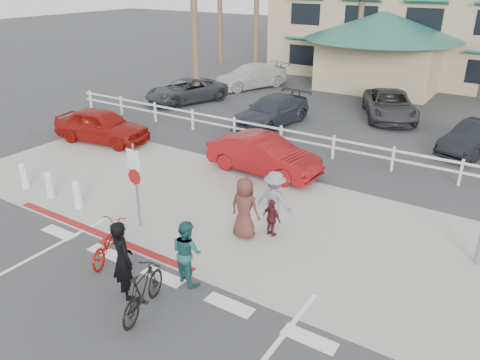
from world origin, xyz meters
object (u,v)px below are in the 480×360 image
Objects in this scene: sign_post at (136,182)px; car_red_compact at (102,126)px; bike_red at (108,242)px; bike_black at (143,291)px; car_white_sedan at (264,155)px.

sign_post is 8.33m from car_red_compact.
bike_black is (2.30, -1.10, 0.06)m from bike_red.
bike_black is 0.42× the size of car_red_compact.
car_white_sedan is (-1.76, 8.33, 0.17)m from bike_black.
sign_post is 0.67× the size of car_white_sedan.
sign_post is 0.66× the size of car_red_compact.
bike_red is 0.42× the size of car_white_sedan.
car_red_compact is (-7.33, 6.43, 0.26)m from bike_red.
bike_red is at bearing -73.03° from sign_post.
car_white_sedan is 1.00× the size of car_red_compact.
car_red_compact is at bearing 98.19° from car_white_sedan.
car_white_sedan is at bearing -92.89° from car_red_compact.
car_white_sedan is at bearing -93.35° from bike_black.
bike_red is 2.55m from bike_black.
car_white_sedan is at bearing -116.65° from bike_red.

